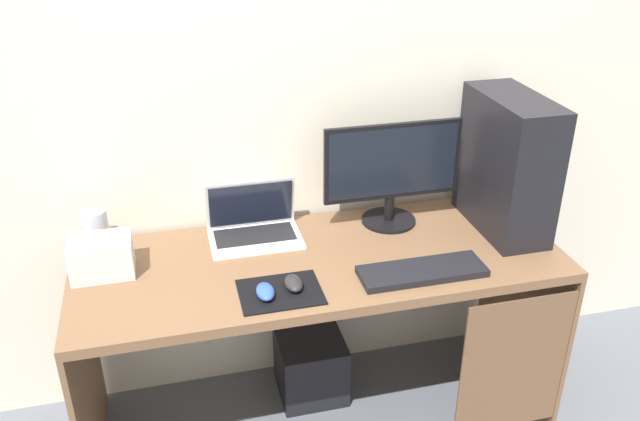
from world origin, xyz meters
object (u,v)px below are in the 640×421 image
Objects in this scene: mouse_right at (265,292)px; projector at (102,257)px; laptop at (254,226)px; keyboard at (422,271)px; monitor at (392,172)px; speaker at (97,231)px; pc_tower at (507,164)px; mouse_left at (294,283)px; subwoofer at (312,366)px.

projector is at bearing 151.42° from mouse_right.
laptop is 1.63× the size of projector.
mouse_right reaches higher than keyboard.
speaker is at bearing 177.06° from monitor.
laptop is 0.63m from keyboard.
pc_tower is 0.53m from keyboard.
keyboard is 0.43m from mouse_left.
laptop is at bearing 142.00° from keyboard.
mouse_right is at bearing -164.84° from pc_tower.
laptop is at bearing 13.41° from projector.
monitor reaches higher than laptop.
subwoofer is at bearing 172.22° from pc_tower.
pc_tower reaches higher than mouse_right.
subwoofer is at bearing -6.16° from speaker.
speaker reaches higher than mouse_right.
laptop is at bearing 171.20° from pc_tower.
monitor reaches higher than speaker.
laptop is 0.54m from speaker.
projector is (0.02, -0.16, -0.01)m from speaker.
projector is (-1.03, -0.11, -0.15)m from monitor.
laptop is at bearing 167.68° from subwoofer.
subwoofer is at bearing 130.68° from keyboard.
mouse_left is at bearing -22.49° from projector.
subwoofer is (0.74, -0.08, -0.68)m from speaker.
mouse_left is at bearing -112.33° from subwoofer.
mouse_left is (-0.43, 0.02, 0.01)m from keyboard.
mouse_right is (-0.54, -0.37, -0.19)m from monitor.
pc_tower is at bearing 15.21° from mouse_left.
pc_tower reaches higher than subwoofer.
keyboard is at bearing -2.68° from mouse_left.
monitor is 3.30× the size of speaker.
laptop is 0.37m from mouse_left.
laptop is at bearing -3.83° from speaker.
pc_tower is 5.21× the size of mouse_right.
laptop reaches higher than mouse_right.
projector is (-1.42, 0.02, -0.19)m from pc_tower.
pc_tower is at bearing 31.23° from keyboard.
projector is at bearing 157.51° from mouse_left.
pc_tower is at bearing -17.32° from monitor.
mouse_left is (-0.84, -0.23, -0.23)m from pc_tower.
projector reaches higher than subwoofer.
subwoofer is at bearing -12.32° from laptop.
keyboard is at bearing -148.77° from pc_tower.
monitor is 1.96× the size of subwoofer.
monitor is at bearing -2.94° from speaker.
monitor is 0.60m from mouse_left.
mouse_right is at bearing -94.02° from laptop.
speaker is 0.37× the size of keyboard.
speaker reaches higher than keyboard.
mouse_right is at bearing -145.27° from monitor.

